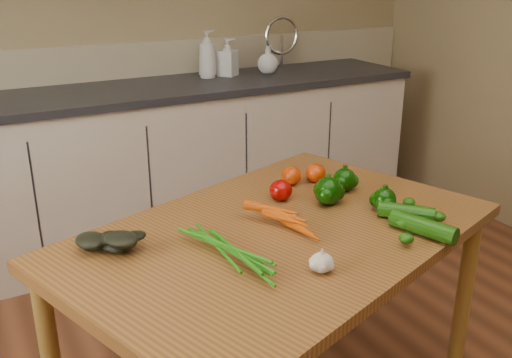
{
  "coord_description": "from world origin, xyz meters",
  "views": [
    {
      "loc": [
        -0.91,
        -0.78,
        1.52
      ],
      "look_at": [
        -0.01,
        0.87,
        0.81
      ],
      "focal_mm": 40.0,
      "sensor_mm": 36.0,
      "label": 1
    }
  ],
  "objects_px": {
    "tomato_c": "(316,173)",
    "tomato_b": "(291,176)",
    "soap_bottle_a": "(207,54)",
    "leafy_greens": "(114,237)",
    "garlic_bulb": "(322,263)",
    "soap_bottle_b": "(228,57)",
    "zucchini_b": "(423,227)",
    "soap_bottle_c": "(268,60)",
    "tomato_a": "(281,190)",
    "pepper_a": "(328,191)",
    "pepper_b": "(345,180)",
    "table": "(279,252)",
    "zucchini_a": "(406,212)",
    "carrot_bunch": "(267,227)",
    "pepper_c": "(384,200)"
  },
  "relations": [
    {
      "from": "leafy_greens",
      "to": "tomato_c",
      "type": "bearing_deg",
      "value": 13.43
    },
    {
      "from": "soap_bottle_a",
      "to": "soap_bottle_c",
      "type": "distance_m",
      "value": 0.39
    },
    {
      "from": "tomato_c",
      "to": "tomato_b",
      "type": "bearing_deg",
      "value": 167.11
    },
    {
      "from": "tomato_a",
      "to": "soap_bottle_a",
      "type": "bearing_deg",
      "value": 75.91
    },
    {
      "from": "soap_bottle_a",
      "to": "tomato_b",
      "type": "distance_m",
      "value": 1.38
    },
    {
      "from": "table",
      "to": "tomato_b",
      "type": "bearing_deg",
      "value": 34.16
    },
    {
      "from": "soap_bottle_c",
      "to": "tomato_b",
      "type": "distance_m",
      "value": 1.46
    },
    {
      "from": "pepper_a",
      "to": "pepper_c",
      "type": "relative_size",
      "value": 1.2
    },
    {
      "from": "carrot_bunch",
      "to": "zucchini_b",
      "type": "height_order",
      "value": "carrot_bunch"
    },
    {
      "from": "tomato_c",
      "to": "leafy_greens",
      "type": "bearing_deg",
      "value": -166.57
    },
    {
      "from": "soap_bottle_b",
      "to": "zucchini_b",
      "type": "height_order",
      "value": "soap_bottle_b"
    },
    {
      "from": "pepper_a",
      "to": "pepper_b",
      "type": "height_order",
      "value": "pepper_a"
    },
    {
      "from": "soap_bottle_b",
      "to": "carrot_bunch",
      "type": "distance_m",
      "value": 1.83
    },
    {
      "from": "leafy_greens",
      "to": "pepper_b",
      "type": "distance_m",
      "value": 0.88
    },
    {
      "from": "soap_bottle_c",
      "to": "tomato_b",
      "type": "relative_size",
      "value": 2.09
    },
    {
      "from": "tomato_c",
      "to": "soap_bottle_c",
      "type": "bearing_deg",
      "value": 67.91
    },
    {
      "from": "tomato_b",
      "to": "tomato_c",
      "type": "distance_m",
      "value": 0.1
    },
    {
      "from": "soap_bottle_b",
      "to": "tomato_c",
      "type": "bearing_deg",
      "value": -139.19
    },
    {
      "from": "zucchini_b",
      "to": "soap_bottle_c",
      "type": "bearing_deg",
      "value": 74.82
    },
    {
      "from": "leafy_greens",
      "to": "zucchini_a",
      "type": "distance_m",
      "value": 0.93
    },
    {
      "from": "pepper_c",
      "to": "tomato_a",
      "type": "relative_size",
      "value": 0.98
    },
    {
      "from": "pepper_a",
      "to": "tomato_a",
      "type": "height_order",
      "value": "pepper_a"
    },
    {
      "from": "soap_bottle_a",
      "to": "tomato_b",
      "type": "relative_size",
      "value": 3.51
    },
    {
      "from": "table",
      "to": "tomato_b",
      "type": "xyz_separation_m",
      "value": [
        0.24,
        0.32,
        0.12
      ]
    },
    {
      "from": "soap_bottle_c",
      "to": "tomato_a",
      "type": "height_order",
      "value": "soap_bottle_c"
    },
    {
      "from": "pepper_a",
      "to": "carrot_bunch",
      "type": "bearing_deg",
      "value": -158.39
    },
    {
      "from": "soap_bottle_b",
      "to": "tomato_a",
      "type": "height_order",
      "value": "soap_bottle_b"
    },
    {
      "from": "zucchini_b",
      "to": "tomato_b",
      "type": "bearing_deg",
      "value": 102.48
    },
    {
      "from": "pepper_c",
      "to": "pepper_a",
      "type": "bearing_deg",
      "value": 133.55
    },
    {
      "from": "soap_bottle_a",
      "to": "carrot_bunch",
      "type": "height_order",
      "value": "soap_bottle_a"
    },
    {
      "from": "soap_bottle_a",
      "to": "zucchini_a",
      "type": "relative_size",
      "value": 1.5
    },
    {
      "from": "leafy_greens",
      "to": "garlic_bulb",
      "type": "xyz_separation_m",
      "value": [
        0.46,
        -0.38,
        -0.02
      ]
    },
    {
      "from": "pepper_c",
      "to": "tomato_b",
      "type": "bearing_deg",
      "value": 111.68
    },
    {
      "from": "soap_bottle_a",
      "to": "leafy_greens",
      "type": "distance_m",
      "value": 1.86
    },
    {
      "from": "soap_bottle_b",
      "to": "soap_bottle_c",
      "type": "relative_size",
      "value": 1.36
    },
    {
      "from": "tomato_a",
      "to": "zucchini_a",
      "type": "bearing_deg",
      "value": -51.21
    },
    {
      "from": "pepper_a",
      "to": "zucchini_b",
      "type": "distance_m",
      "value": 0.36
    },
    {
      "from": "pepper_c",
      "to": "leafy_greens",
      "type": "bearing_deg",
      "value": 170.92
    },
    {
      "from": "zucchini_a",
      "to": "carrot_bunch",
      "type": "bearing_deg",
      "value": 166.88
    },
    {
      "from": "tomato_b",
      "to": "tomato_c",
      "type": "xyz_separation_m",
      "value": [
        0.1,
        -0.02,
        0.0
      ]
    },
    {
      "from": "pepper_c",
      "to": "zucchini_a",
      "type": "xyz_separation_m",
      "value": [
        0.01,
        -0.09,
        -0.01
      ]
    },
    {
      "from": "leafy_greens",
      "to": "garlic_bulb",
      "type": "distance_m",
      "value": 0.6
    },
    {
      "from": "table",
      "to": "soap_bottle_c",
      "type": "bearing_deg",
      "value": 42.8
    },
    {
      "from": "carrot_bunch",
      "to": "tomato_a",
      "type": "xyz_separation_m",
      "value": [
        0.19,
        0.23,
        0.0
      ]
    },
    {
      "from": "leafy_greens",
      "to": "pepper_c",
      "type": "bearing_deg",
      "value": -9.08
    },
    {
      "from": "pepper_a",
      "to": "tomato_c",
      "type": "distance_m",
      "value": 0.22
    },
    {
      "from": "carrot_bunch",
      "to": "garlic_bulb",
      "type": "distance_m",
      "value": 0.26
    },
    {
      "from": "soap_bottle_c",
      "to": "tomato_c",
      "type": "relative_size",
      "value": 2.07
    },
    {
      "from": "pepper_c",
      "to": "zucchini_b",
      "type": "height_order",
      "value": "pepper_c"
    },
    {
      "from": "soap_bottle_a",
      "to": "tomato_b",
      "type": "xyz_separation_m",
      "value": [
        -0.25,
        -1.33,
        -0.27
      ]
    }
  ]
}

